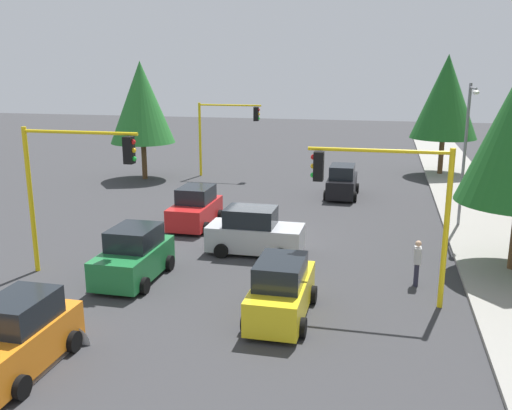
{
  "coord_description": "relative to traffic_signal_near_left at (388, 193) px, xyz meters",
  "views": [
    {
      "loc": [
        24.0,
        5.41,
        7.74
      ],
      "look_at": [
        -1.55,
        -0.49,
        1.2
      ],
      "focal_mm": 39.04,
      "sensor_mm": 36.0,
      "label": 1
    }
  ],
  "objects": [
    {
      "name": "car_black",
      "position": [
        -15.51,
        -2.58,
        -2.87
      ],
      "size": [
        4.02,
        1.93,
        1.98
      ],
      "color": "black",
      "rests_on": "ground"
    },
    {
      "name": "tree_roadside_far",
      "position": [
        -24.0,
        3.86,
        1.89
      ],
      "size": [
        4.69,
        4.69,
        8.6
      ],
      "color": "brown",
      "rests_on": "ground"
    },
    {
      "name": "car_green",
      "position": [
        -0.06,
        -9.07,
        -2.87
      ],
      "size": [
        3.82,
        2.11,
        1.98
      ],
      "color": "#1E7238",
      "rests_on": "ground"
    },
    {
      "name": "street_lamp_curbside",
      "position": [
        -9.61,
        3.56,
        0.59
      ],
      "size": [
        2.15,
        0.28,
        7.0
      ],
      "color": "slate",
      "rests_on": "ground"
    },
    {
      "name": "traffic_signal_near_left",
      "position": [
        0.0,
        0.0,
        0.0
      ],
      "size": [
        0.36,
        4.59,
        5.29
      ],
      "color": "yellow",
      "rests_on": "ground"
    },
    {
      "name": "lane_arrow_near",
      "position": [
        5.51,
        -8.64,
        -3.76
      ],
      "size": [
        2.4,
        1.1,
        1.1
      ],
      "color": "silver",
      "rests_on": "ground"
    },
    {
      "name": "car_orange",
      "position": [
        6.53,
        -9.21,
        -2.87
      ],
      "size": [
        3.78,
        1.92,
        1.98
      ],
      "color": "orange",
      "rests_on": "ground"
    },
    {
      "name": "sidewalk_kerb",
      "position": [
        -11.0,
        4.86,
        -3.69
      ],
      "size": [
        80.0,
        4.0,
        0.15
      ],
      "primitive_type": "cube",
      "color": "gray",
      "rests_on": "ground"
    },
    {
      "name": "traffic_signal_near_right",
      "position": [
        0.0,
        -11.32,
        0.2
      ],
      "size": [
        0.36,
        4.59,
        5.6
      ],
      "color": "yellow",
      "rests_on": "ground"
    },
    {
      "name": "car_red",
      "position": [
        -7.33,
        -9.17,
        -2.87
      ],
      "size": [
        3.78,
        2.06,
        1.98
      ],
      "color": "red",
      "rests_on": "ground"
    },
    {
      "name": "car_silver",
      "position": [
        -4.0,
        -5.39,
        -2.86
      ],
      "size": [
        2.09,
        4.01,
        1.98
      ],
      "color": "#B2B5BA",
      "rests_on": "ground"
    },
    {
      "name": "traffic_signal_far_right",
      "position": [
        -20.0,
        -11.27,
        -0.02
      ],
      "size": [
        0.36,
        4.59,
        5.26
      ],
      "color": "yellow",
      "rests_on": "ground"
    },
    {
      "name": "car_yellow",
      "position": [
        1.92,
        -3.12,
        -2.87
      ],
      "size": [
        4.03,
        1.92,
        1.98
      ],
      "color": "yellow",
      "rests_on": "ground"
    },
    {
      "name": "tree_opposite_side",
      "position": [
        -18.0,
        -16.64,
        1.58
      ],
      "size": [
        4.44,
        4.44,
        8.13
      ],
      "color": "brown",
      "rests_on": "ground"
    },
    {
      "name": "pedestrian_crossing",
      "position": [
        -1.77,
        1.17,
        -2.85
      ],
      "size": [
        0.4,
        0.24,
        1.7
      ],
      "color": "#262638",
      "rests_on": "ground"
    },
    {
      "name": "ground_plane",
      "position": [
        -6.0,
        -5.64,
        -3.76
      ],
      "size": [
        120.0,
        120.0,
        0.0
      ],
      "primitive_type": "plane",
      "color": "#353538"
    }
  ]
}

